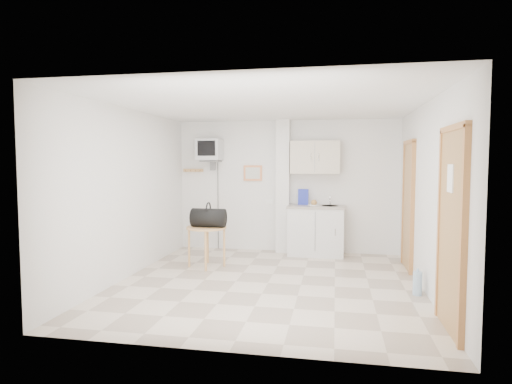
% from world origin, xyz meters
% --- Properties ---
extents(ground, '(4.50, 4.50, 0.00)m').
position_xyz_m(ground, '(0.00, 0.00, 0.00)').
color(ground, beige).
rests_on(ground, ground).
extents(room_envelope, '(4.24, 4.54, 2.55)m').
position_xyz_m(room_envelope, '(0.24, 0.09, 1.54)').
color(room_envelope, white).
rests_on(room_envelope, ground).
extents(kitchenette, '(1.03, 0.58, 2.10)m').
position_xyz_m(kitchenette, '(0.57, 2.00, 0.80)').
color(kitchenette, silver).
rests_on(kitchenette, ground).
extents(crt_television, '(0.44, 0.45, 2.15)m').
position_xyz_m(crt_television, '(-1.45, 2.02, 1.94)').
color(crt_television, slate).
rests_on(crt_television, ground).
extents(round_table, '(0.65, 0.65, 0.66)m').
position_xyz_m(round_table, '(-1.13, 0.76, 0.58)').
color(round_table, tan).
rests_on(round_table, ground).
extents(duffel_bag, '(0.55, 0.31, 0.41)m').
position_xyz_m(duffel_bag, '(-1.09, 0.74, 0.82)').
color(duffel_bag, black).
rests_on(duffel_bag, round_table).
extents(water_bottle, '(0.12, 0.12, 0.35)m').
position_xyz_m(water_bottle, '(1.98, -0.18, 0.16)').
color(water_bottle, '#90B0CA').
rests_on(water_bottle, ground).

